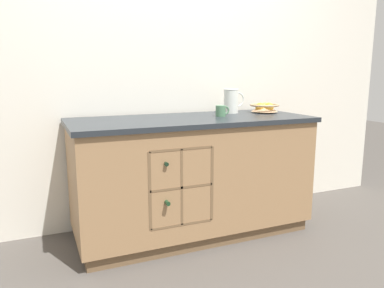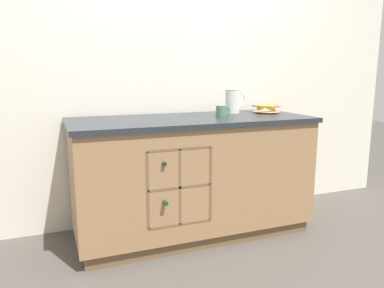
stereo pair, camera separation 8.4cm
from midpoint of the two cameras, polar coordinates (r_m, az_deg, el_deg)
The scene contains 6 objects.
ground_plane at distance 3.02m, azimuth 0.81°, elevation -13.22°, with size 14.00×14.00×0.00m, color #4C4742.
back_wall at distance 3.15m, azimuth -2.05°, elevation 11.63°, with size 4.40×0.06×2.55m, color silver.
kitchen_island at distance 2.86m, azimuth 0.82°, elevation -4.85°, with size 1.79×0.75×0.90m.
fruit_bowl at distance 3.19m, azimuth 12.00°, elevation 5.48°, with size 0.24×0.24×0.09m.
white_pitcher at distance 3.12m, azimuth 6.99°, elevation 6.59°, with size 0.19×0.12×0.20m.
ceramic_mug at distance 2.87m, azimuth 5.36°, elevation 5.04°, with size 0.11×0.08×0.08m.
Camera 2 is at (-1.01, -2.57, 1.23)m, focal length 35.00 mm.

